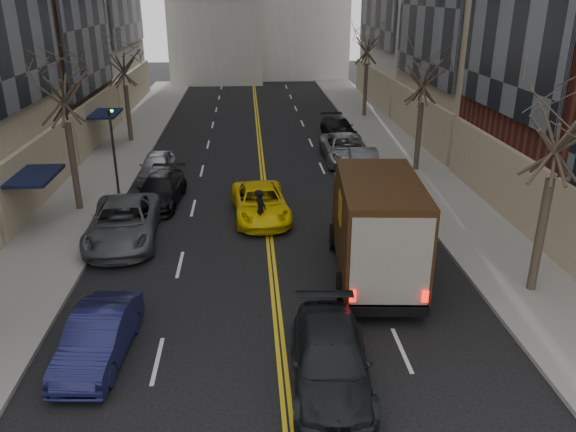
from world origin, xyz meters
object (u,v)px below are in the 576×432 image
at_px(ups_truck, 376,227).
at_px(pedestrian, 261,211).
at_px(observer_sedan, 330,360).
at_px(taxi, 260,203).

bearing_deg(ups_truck, pedestrian, 137.36).
distance_m(ups_truck, pedestrian, 5.96).
bearing_deg(observer_sedan, pedestrian, 102.14).
relative_size(taxi, pedestrian, 2.69).
height_order(observer_sedan, taxi, observer_sedan).
bearing_deg(observer_sedan, ups_truck, 71.22).
xyz_separation_m(observer_sedan, taxi, (-1.50, 11.88, -0.01)).
height_order(ups_truck, observer_sedan, ups_truck).
height_order(ups_truck, pedestrian, ups_truck).
bearing_deg(pedestrian, ups_truck, -120.03).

